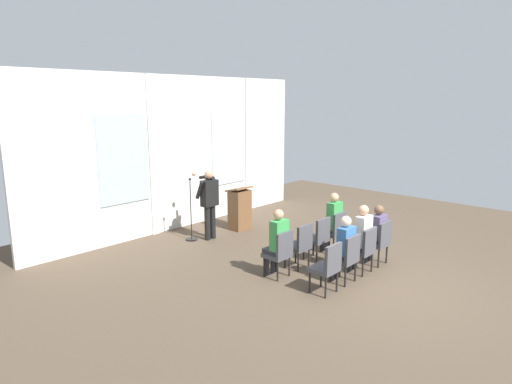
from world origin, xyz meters
TOP-DOWN VIEW (x-y plane):
  - ground_plane at (0.00, 0.00)m, footprint 15.66×15.66m
  - rear_partition at (0.03, 6.02)m, footprint 8.62×0.14m
  - speaker at (-0.26, 4.62)m, footprint 0.50×0.69m
  - mic_stand at (-0.62, 4.89)m, footprint 0.28×0.28m
  - lectern at (0.85, 4.67)m, footprint 0.60×0.48m
  - chair_r0_c0 at (-0.97, 1.80)m, footprint 0.46×0.44m
  - audience_r0_c0 at (-0.97, 1.87)m, footprint 0.36×0.39m
  - chair_r0_c1 at (-0.32, 1.80)m, footprint 0.46×0.44m
  - chair_r0_c2 at (0.32, 1.80)m, footprint 0.46×0.44m
  - chair_r0_c3 at (0.97, 1.80)m, footprint 0.46×0.44m
  - audience_r0_c3 at (0.97, 1.87)m, footprint 0.36×0.39m
  - chair_r1_c0 at (-0.97, 0.71)m, footprint 0.46×0.44m
  - chair_r1_c1 at (-0.32, 0.71)m, footprint 0.46×0.44m
  - audience_r1_c1 at (-0.32, 0.79)m, footprint 0.36×0.39m
  - chair_r1_c2 at (0.32, 0.71)m, footprint 0.46×0.44m
  - audience_r1_c2 at (0.32, 0.79)m, footprint 0.36×0.39m
  - chair_r1_c3 at (0.97, 0.71)m, footprint 0.46×0.44m
  - audience_r1_c3 at (0.97, 0.80)m, footprint 0.36×0.39m

SIDE VIEW (x-z plane):
  - ground_plane at x=0.00m, z-range 0.00..0.00m
  - mic_stand at x=-0.62m, z-range -0.44..1.11m
  - chair_r0_c0 at x=-0.97m, z-range 0.06..1.00m
  - chair_r0_c1 at x=-0.32m, z-range 0.06..1.00m
  - chair_r0_c2 at x=0.32m, z-range 0.06..1.00m
  - chair_r0_c3 at x=0.97m, z-range 0.06..1.00m
  - chair_r1_c0 at x=-0.97m, z-range 0.06..1.00m
  - chair_r1_c1 at x=-0.32m, z-range 0.06..1.00m
  - chair_r1_c2 at x=0.32m, z-range 0.06..1.00m
  - chair_r1_c3 at x=0.97m, z-range 0.06..1.00m
  - lectern at x=0.85m, z-range -0.03..1.13m
  - audience_r1_c3 at x=0.97m, z-range 0.07..1.35m
  - audience_r1_c1 at x=-0.32m, z-range 0.07..1.37m
  - audience_r0_c0 at x=-0.97m, z-range 0.07..1.43m
  - audience_r0_c3 at x=0.97m, z-range 0.07..1.44m
  - audience_r1_c2 at x=0.32m, z-range 0.07..1.46m
  - speaker at x=-0.26m, z-range 0.14..1.86m
  - rear_partition at x=0.03m, z-range 0.00..4.01m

